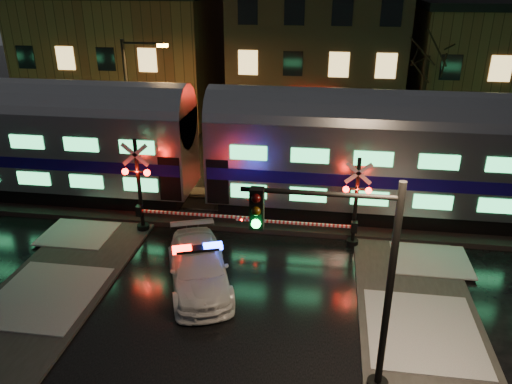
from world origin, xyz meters
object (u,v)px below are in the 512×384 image
(crossing_signal_right, at_px, (346,212))
(traffic_light, at_px, (350,287))
(streetlight, at_px, (133,100))
(crossing_signal_left, at_px, (147,196))
(police_car, at_px, (199,267))

(crossing_signal_right, relative_size, traffic_light, 0.89)
(crossing_signal_right, height_order, streetlight, streetlight)
(crossing_signal_right, relative_size, crossing_signal_left, 0.92)
(police_car, height_order, crossing_signal_right, crossing_signal_right)
(traffic_light, height_order, streetlight, streetlight)
(crossing_signal_right, distance_m, crossing_signal_left, 8.54)
(police_car, height_order, crossing_signal_left, crossing_signal_left)
(police_car, distance_m, crossing_signal_right, 6.53)
(police_car, relative_size, crossing_signal_right, 0.99)
(crossing_signal_left, relative_size, streetlight, 0.81)
(police_car, height_order, traffic_light, traffic_light)
(crossing_signal_left, xyz_separation_m, streetlight, (-2.98, 6.69, 2.55))
(crossing_signal_right, relative_size, streetlight, 0.74)
(traffic_light, bearing_deg, crossing_signal_left, 130.95)
(crossing_signal_left, height_order, streetlight, streetlight)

